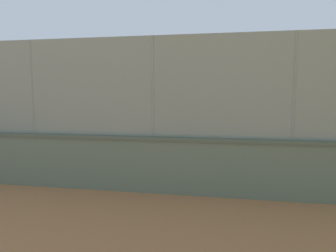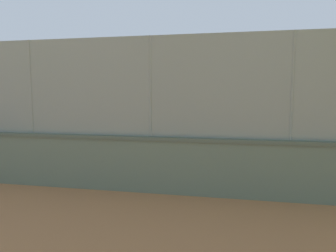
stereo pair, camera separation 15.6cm
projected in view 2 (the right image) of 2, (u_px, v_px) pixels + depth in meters
The scene contains 7 objects.
ground_plane at pixel (188, 129), 20.45m from camera, with size 260.00×260.00×0.00m, color #A36B42.
perimeter_wall at pixel (90, 161), 7.66m from camera, with size 22.31×1.15×1.34m.
fence_panel_on_wall at pixel (88, 87), 7.46m from camera, with size 21.92×0.77×2.33m.
player_crossing_court at pixel (243, 123), 14.65m from camera, with size 0.75×1.20×1.62m.
player_near_wall_returning at pixel (109, 137), 10.11m from camera, with size 1.01×0.73×1.54m.
sports_ball at pixel (220, 143), 14.13m from camera, with size 0.09×0.09×0.09m, color #3399D8.
courtside_bench at pixel (24, 153), 9.75m from camera, with size 1.61×0.43×0.87m.
Camera 2 is at (-2.06, 20.25, 2.35)m, focal length 32.83 mm.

